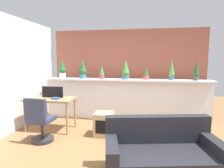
{
  "coord_description": "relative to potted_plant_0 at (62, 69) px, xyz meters",
  "views": [
    {
      "loc": [
        0.51,
        -3.05,
        1.63
      ],
      "look_at": [
        -0.2,
        1.06,
        1.1
      ],
      "focal_mm": 30.65,
      "sensor_mm": 36.0,
      "label": 1
    }
  ],
  "objects": [
    {
      "name": "ground_plane",
      "position": [
        1.77,
        -1.97,
        -1.37
      ],
      "size": [
        12.0,
        12.0,
        0.0
      ],
      "primitive_type": "plane",
      "color": "brown"
    },
    {
      "name": "divider_wall",
      "position": [
        1.77,
        0.03,
        -0.83
      ],
      "size": [
        4.41,
        0.16,
        1.08
      ],
      "primitive_type": "cube",
      "color": "silver",
      "rests_on": "ground"
    },
    {
      "name": "plant_shelf",
      "position": [
        1.77,
        -0.01,
        -0.27
      ],
      "size": [
        4.41,
        0.38,
        0.04
      ],
      "primitive_type": "cube",
      "color": "silver",
      "rests_on": "divider_wall"
    },
    {
      "name": "brick_wall_behind",
      "position": [
        1.77,
        0.63,
        -0.12
      ],
      "size": [
        4.41,
        0.1,
        2.5
      ],
      "primitive_type": "cube",
      "color": "#9E5442",
      "rests_on": "ground"
    },
    {
      "name": "potted_plant_0",
      "position": [
        0.0,
        0.0,
        0.0
      ],
      "size": [
        0.2,
        0.2,
        0.53
      ],
      "color": "silver",
      "rests_on": "plant_shelf"
    },
    {
      "name": "potted_plant_1",
      "position": [
        0.6,
        -0.01,
        -0.01
      ],
      "size": [
        0.21,
        0.21,
        0.52
      ],
      "color": "#386B84",
      "rests_on": "plant_shelf"
    },
    {
      "name": "potted_plant_2",
      "position": [
        1.14,
        -0.04,
        -0.07
      ],
      "size": [
        0.14,
        0.14,
        0.35
      ],
      "color": "#B7474C",
      "rests_on": "plant_shelf"
    },
    {
      "name": "potted_plant_3",
      "position": [
        1.78,
        -0.04,
        -0.02
      ],
      "size": [
        0.2,
        0.2,
        0.51
      ],
      "color": "#386B84",
      "rests_on": "plant_shelf"
    },
    {
      "name": "potted_plant_4",
      "position": [
        2.32,
        -0.01,
        -0.1
      ],
      "size": [
        0.14,
        0.14,
        0.37
      ],
      "color": "#B7474C",
      "rests_on": "plant_shelf"
    },
    {
      "name": "potted_plant_5",
      "position": [
        2.95,
        -0.01,
        -0.01
      ],
      "size": [
        0.14,
        0.14,
        0.52
      ],
      "color": "#386B84",
      "rests_on": "plant_shelf"
    },
    {
      "name": "potted_plant_6",
      "position": [
        3.53,
        -0.04,
        -0.02
      ],
      "size": [
        0.13,
        0.13,
        0.52
      ],
      "color": "#4C4C51",
      "rests_on": "plant_shelf"
    },
    {
      "name": "desk",
      "position": [
        0.14,
        -1.0,
        -0.7
      ],
      "size": [
        1.1,
        0.6,
        0.75
      ],
      "color": "#99754C",
      "rests_on": "ground"
    },
    {
      "name": "tv_monitor",
      "position": [
        0.16,
        -0.92,
        -0.49
      ],
      "size": [
        0.51,
        0.04,
        0.26
      ],
      "primitive_type": "cube",
      "color": "black",
      "rests_on": "desk"
    },
    {
      "name": "office_chair",
      "position": [
        0.27,
        -1.7,
        -0.98
      ],
      "size": [
        0.46,
        0.46,
        0.91
      ],
      "color": "#262628",
      "rests_on": "ground"
    },
    {
      "name": "side_cube_shelf",
      "position": [
        1.43,
        -1.13,
        -1.12
      ],
      "size": [
        0.4,
        0.41,
        0.5
      ],
      "color": "tan",
      "rests_on": "ground"
    },
    {
      "name": "book_on_desk",
      "position": [
        0.32,
        -1.09,
        -0.6
      ],
      "size": [
        0.16,
        0.13,
        0.04
      ],
      "primitive_type": "cube",
      "color": "#2D4C8C",
      "rests_on": "desk"
    },
    {
      "name": "couch",
      "position": [
        2.53,
        -2.44,
        -1.09
      ],
      "size": [
        1.68,
        1.07,
        0.8
      ],
      "color": "black",
      "rests_on": "ground"
    }
  ]
}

